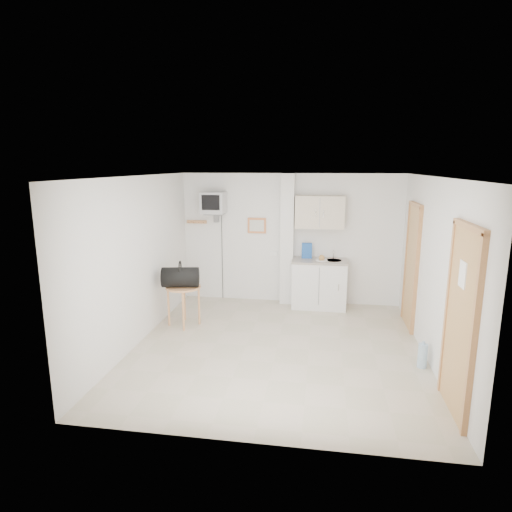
% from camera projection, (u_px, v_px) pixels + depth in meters
% --- Properties ---
extents(ground, '(4.50, 4.50, 0.00)m').
position_uv_depth(ground, '(277.00, 348.00, 6.34)').
color(ground, '#BDAF98').
rests_on(ground, ground).
extents(room_envelope, '(4.24, 4.54, 2.55)m').
position_uv_depth(room_envelope, '(296.00, 245.00, 6.07)').
color(room_envelope, white).
rests_on(room_envelope, ground).
extents(kitchenette, '(1.03, 0.58, 2.10)m').
position_uv_depth(kitchenette, '(319.00, 265.00, 8.02)').
color(kitchenette, silver).
rests_on(kitchenette, ground).
extents(crt_television, '(0.44, 0.45, 2.15)m').
position_uv_depth(crt_television, '(214.00, 203.00, 8.10)').
color(crt_television, slate).
rests_on(crt_television, ground).
extents(round_table, '(0.58, 0.58, 0.68)m').
position_uv_depth(round_table, '(183.00, 292.00, 7.12)').
color(round_table, '#C37E4B').
rests_on(round_table, ground).
extents(duffel_bag, '(0.65, 0.43, 0.44)m').
position_uv_depth(duffel_bag, '(180.00, 277.00, 7.02)').
color(duffel_bag, black).
rests_on(duffel_bag, round_table).
extents(water_bottle, '(0.12, 0.12, 0.37)m').
position_uv_depth(water_bottle, '(422.00, 356.00, 5.69)').
color(water_bottle, '#98B7CD').
rests_on(water_bottle, ground).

